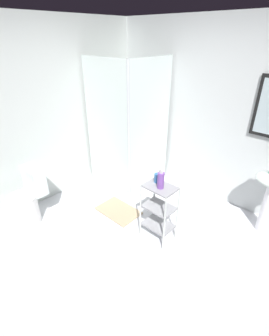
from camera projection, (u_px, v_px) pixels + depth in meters
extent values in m
cube|color=silver|center=(132.00, 261.00, 2.81)|extent=(4.20, 4.20, 0.02)
cube|color=silver|center=(224.00, 117.00, 3.41)|extent=(4.20, 0.10, 2.50)
cube|color=silver|center=(31.00, 119.00, 3.32)|extent=(0.10, 4.20, 2.50)
cube|color=white|center=(129.00, 175.00, 4.41)|extent=(0.90, 0.90, 0.10)
cube|color=silver|center=(107.00, 127.00, 3.64)|extent=(0.90, 0.02, 1.90)
cube|color=silver|center=(150.00, 127.00, 3.66)|extent=(0.02, 0.90, 1.90)
cylinder|color=silver|center=(129.00, 135.00, 3.37)|extent=(0.04, 0.04, 1.90)
cylinder|color=silver|center=(129.00, 172.00, 4.38)|extent=(0.08, 0.08, 0.00)
cylinder|color=white|center=(268.00, 209.00, 3.09)|extent=(0.15, 0.15, 0.68)
cylinder|color=white|center=(24.00, 211.00, 3.27)|extent=(0.37, 0.37, 0.40)
torus|color=white|center=(21.00, 198.00, 3.17)|extent=(0.37, 0.37, 0.04)
cube|color=white|center=(34.00, 180.00, 3.23)|extent=(0.35, 0.17, 0.36)
cylinder|color=silver|center=(140.00, 211.00, 3.00)|extent=(0.02, 0.02, 0.74)
cylinder|color=silver|center=(164.00, 225.00, 2.79)|extent=(0.02, 0.02, 0.74)
cylinder|color=silver|center=(154.00, 202.00, 3.17)|extent=(0.02, 0.02, 0.74)
cylinder|color=silver|center=(177.00, 214.00, 2.95)|extent=(0.02, 0.02, 0.74)
cube|color=#99999E|center=(158.00, 225.00, 3.07)|extent=(0.36, 0.26, 0.02)
cube|color=#99999E|center=(159.00, 207.00, 2.94)|extent=(0.36, 0.26, 0.02)
cube|color=#99999E|center=(160.00, 187.00, 2.81)|extent=(0.36, 0.26, 0.02)
cylinder|color=purple|center=(161.00, 180.00, 2.73)|extent=(0.08, 0.08, 0.19)
cylinder|color=silver|center=(161.00, 171.00, 2.68)|extent=(0.04, 0.04, 0.05)
cylinder|color=#3870B2|center=(157.00, 178.00, 2.86)|extent=(0.07, 0.07, 0.11)
cube|color=tan|center=(118.00, 211.00, 3.58)|extent=(0.60, 0.40, 0.02)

